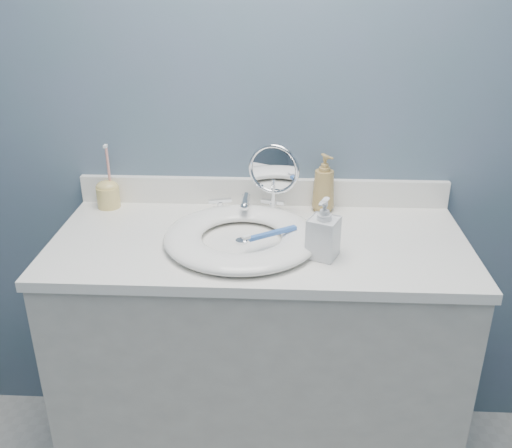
# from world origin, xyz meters

# --- Properties ---
(back_wall) EXTENTS (2.20, 0.02, 2.40)m
(back_wall) POSITION_xyz_m (0.00, 1.25, 1.20)
(back_wall) COLOR #4A6470
(back_wall) RESTS_ON ground
(vanity_cabinet) EXTENTS (1.20, 0.55, 0.85)m
(vanity_cabinet) POSITION_xyz_m (0.00, 0.97, 0.42)
(vanity_cabinet) COLOR beige
(vanity_cabinet) RESTS_ON ground
(countertop) EXTENTS (1.22, 0.57, 0.03)m
(countertop) POSITION_xyz_m (0.00, 0.97, 0.86)
(countertop) COLOR white
(countertop) RESTS_ON vanity_cabinet
(backsplash) EXTENTS (1.22, 0.02, 0.09)m
(backsplash) POSITION_xyz_m (0.00, 1.24, 0.93)
(backsplash) COLOR white
(backsplash) RESTS_ON countertop
(basin) EXTENTS (0.45, 0.45, 0.04)m
(basin) POSITION_xyz_m (-0.05, 0.94, 0.90)
(basin) COLOR white
(basin) RESTS_ON countertop
(drain) EXTENTS (0.04, 0.04, 0.01)m
(drain) POSITION_xyz_m (-0.05, 0.94, 0.88)
(drain) COLOR silver
(drain) RESTS_ON countertop
(faucet) EXTENTS (0.25, 0.13, 0.07)m
(faucet) POSITION_xyz_m (-0.05, 1.14, 0.91)
(faucet) COLOR silver
(faucet) RESTS_ON countertop
(makeup_mirror) EXTENTS (0.16, 0.09, 0.24)m
(makeup_mirror) POSITION_xyz_m (0.04, 1.14, 1.01)
(makeup_mirror) COLOR silver
(makeup_mirror) RESTS_ON countertop
(soap_bottle_amber) EXTENTS (0.10, 0.10, 0.19)m
(soap_bottle_amber) POSITION_xyz_m (0.20, 1.19, 0.97)
(soap_bottle_amber) COLOR #9F8248
(soap_bottle_amber) RESTS_ON countertop
(soap_bottle_clear) EXTENTS (0.10, 0.10, 0.17)m
(soap_bottle_clear) POSITION_xyz_m (0.18, 0.87, 0.97)
(soap_bottle_clear) COLOR silver
(soap_bottle_clear) RESTS_ON countertop
(toothbrush_holder) EXTENTS (0.08, 0.08, 0.22)m
(toothbrush_holder) POSITION_xyz_m (-0.51, 1.19, 0.93)
(toothbrush_holder) COLOR #D9BF6C
(toothbrush_holder) RESTS_ON countertop
(toothbrush_lying) EXTENTS (0.15, 0.11, 0.02)m
(toothbrush_lying) POSITION_xyz_m (0.03, 0.92, 0.92)
(toothbrush_lying) COLOR #3465BA
(toothbrush_lying) RESTS_ON basin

